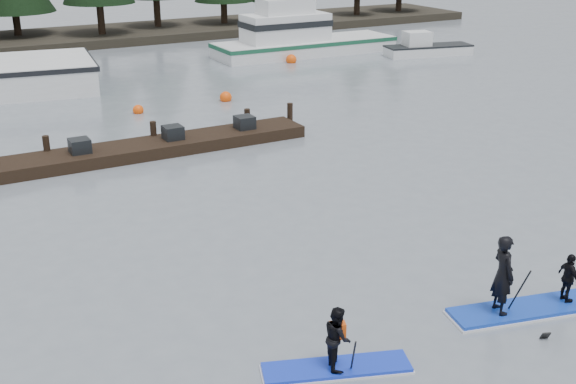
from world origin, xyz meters
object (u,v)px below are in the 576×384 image
fishing_boat_medium (300,47)px  floating_dock (135,150)px  paddleboard_solo (337,348)px  paddleboard_duo (526,288)px

fishing_boat_medium → floating_dock: fishing_boat_medium is taller
paddleboard_solo → paddleboard_duo: (4.86, -0.15, 0.11)m
fishing_boat_medium → paddleboard_solo: size_ratio=4.01×
fishing_boat_medium → floating_dock: (-15.89, -15.33, -0.28)m
floating_dock → paddleboard_duo: paddleboard_duo is taller
fishing_boat_medium → paddleboard_solo: fishing_boat_medium is taller
floating_dock → paddleboard_duo: size_ratio=3.49×
floating_dock → paddleboard_duo: 15.76m
fishing_boat_medium → paddleboard_solo: bearing=-117.9°
fishing_boat_medium → paddleboard_solo: 34.67m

